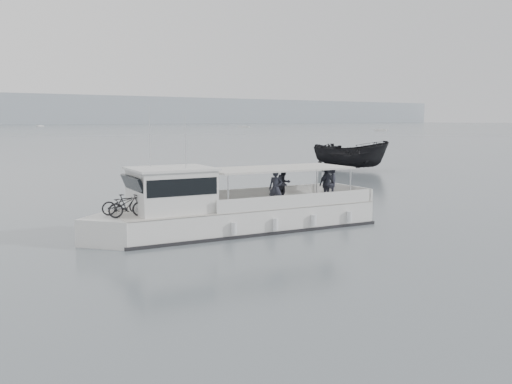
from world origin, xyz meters
TOP-DOWN VIEW (x-y plane):
  - ground at (0.00, 0.00)m, footprint 1400.00×1400.00m
  - tour_boat at (4.55, -2.67)m, footprint 13.01×4.71m
  - dark_motorboat at (30.08, 14.69)m, footprint 7.38×6.05m

SIDE VIEW (x-z plane):
  - ground at x=0.00m, z-range 0.00..0.00m
  - tour_boat at x=4.55m, z-range -1.82..3.59m
  - dark_motorboat at x=30.08m, z-range 0.00..2.73m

